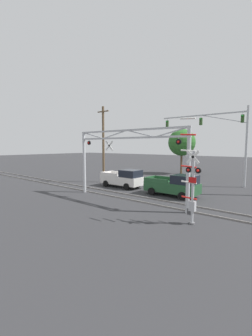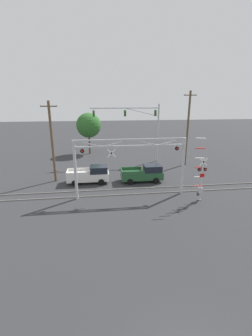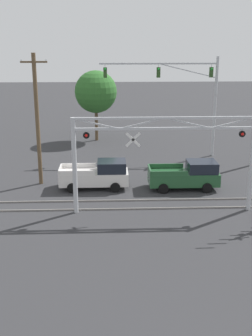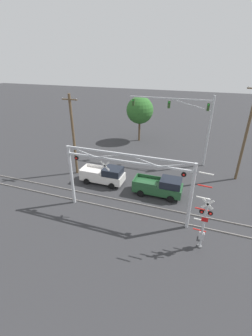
# 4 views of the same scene
# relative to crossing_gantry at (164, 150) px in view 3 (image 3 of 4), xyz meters

# --- Properties ---
(rail_track_near) EXTENTS (80.00, 0.08, 0.10)m
(rail_track_near) POSITION_rel_crossing_gantry_xyz_m (0.01, 0.28, -3.79)
(rail_track_near) COLOR gray
(rail_track_near) RESTS_ON ground_plane
(rail_track_far) EXTENTS (80.00, 0.08, 0.10)m
(rail_track_far) POSITION_rel_crossing_gantry_xyz_m (0.01, 1.72, -3.79)
(rail_track_far) COLOR gray
(rail_track_far) RESTS_ON ground_plane
(crossing_gantry) EXTENTS (10.78, 0.29, 5.78)m
(crossing_gantry) POSITION_rel_crossing_gantry_xyz_m (0.00, 0.00, 0.00)
(crossing_gantry) COLOR #B7BABF
(crossing_gantry) RESTS_ON ground_plane
(traffic_signal_span) EXTENTS (10.16, 0.39, 8.69)m
(traffic_signal_span) POSITION_rel_crossing_gantry_xyz_m (3.78, 12.69, 2.09)
(traffic_signal_span) COLOR #B7BABF
(traffic_signal_span) RESTS_ON ground_plane
(pickup_truck_lead) EXTENTS (4.83, 2.16, 1.96)m
(pickup_truck_lead) POSITION_rel_crossing_gantry_xyz_m (2.20, 4.03, -2.88)
(pickup_truck_lead) COLOR #23512D
(pickup_truck_lead) RESTS_ON ground_plane
(pickup_truck_following) EXTENTS (4.75, 2.16, 1.96)m
(pickup_truck_following) POSITION_rel_crossing_gantry_xyz_m (-4.03, 4.39, -2.88)
(pickup_truck_following) COLOR silver
(pickup_truck_following) RESTS_ON ground_plane
(utility_pole_left) EXTENTS (1.80, 0.28, 9.18)m
(utility_pole_left) POSITION_rel_crossing_gantry_xyz_m (-8.17, 5.48, 0.90)
(utility_pole_left) COLOR brown
(utility_pole_left) RESTS_ON ground_plane
(background_tree_beyond_span) EXTENTS (4.26, 4.26, 7.13)m
(background_tree_beyond_span) POSITION_rel_crossing_gantry_xyz_m (-4.49, 19.26, 1.15)
(background_tree_beyond_span) COLOR brown
(background_tree_beyond_span) RESTS_ON ground_plane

